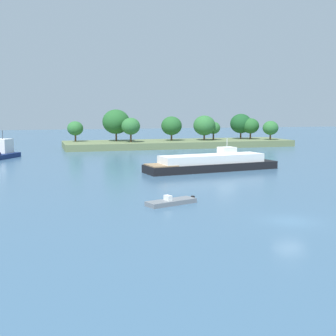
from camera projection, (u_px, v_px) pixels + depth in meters
name	position (u px, v px, depth m)	size (l,w,h in m)	color
ground_plane	(290.00, 221.00, 37.41)	(400.00, 400.00, 0.00)	#3D607F
treeline_island	(180.00, 135.00, 115.96)	(59.38, 15.77, 9.73)	#66754C
white_riverboat	(212.00, 163.00, 69.24)	(22.24, 7.84, 5.01)	black
fishing_skiff	(171.00, 202.00, 44.13)	(5.56, 3.33, 0.96)	slate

